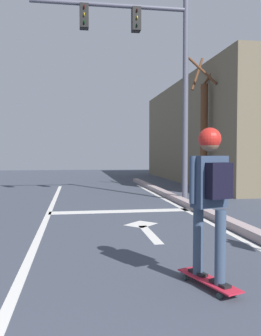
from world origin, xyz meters
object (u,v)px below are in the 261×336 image
at_px(traffic_signal_mast, 148,58).
at_px(roadside_tree, 204,131).
at_px(skateboard, 208,281).
at_px(skater, 210,185).

distance_m(traffic_signal_mast, roadside_tree, 3.86).
distance_m(skateboard, skater, 1.00).
relative_size(skater, traffic_signal_mast, 0.28).
bearing_deg(skateboard, skater, -72.18).
xyz_separation_m(skateboard, roadside_tree, (3.17, 8.66, 2.09)).
bearing_deg(skateboard, roadside_tree, 69.89).
height_order(traffic_signal_mast, roadside_tree, traffic_signal_mast).
bearing_deg(traffic_signal_mast, skater, -96.03).
distance_m(skater, traffic_signal_mast, 7.11).
bearing_deg(traffic_signal_mast, roadside_tree, 42.24).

